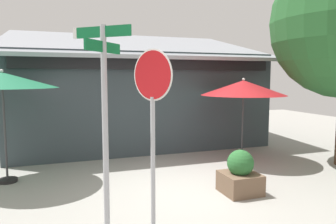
{
  "coord_description": "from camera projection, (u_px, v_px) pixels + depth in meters",
  "views": [
    {
      "loc": [
        -2.56,
        -6.4,
        2.47
      ],
      "look_at": [
        0.07,
        1.2,
        1.6
      ],
      "focal_mm": 34.01,
      "sensor_mm": 36.0,
      "label": 1
    }
  ],
  "objects": [
    {
      "name": "stop_sign",
      "position": [
        153.0,
        109.0,
        4.69
      ],
      "size": [
        0.4,
        0.66,
        2.89
      ],
      "color": "#A8AAB2",
      "rests_on": "ground"
    },
    {
      "name": "patio_umbrella_crimson_center",
      "position": [
        243.0,
        88.0,
        9.31
      ],
      "size": [
        2.49,
        2.49,
        2.46
      ],
      "color": "black",
      "rests_on": "ground"
    },
    {
      "name": "cafe_building",
      "position": [
        134.0,
        97.0,
        12.39
      ],
      "size": [
        9.22,
        5.8,
        4.44
      ],
      "color": "#333D42",
      "rests_on": "ground"
    },
    {
      "name": "patio_umbrella_forest_green_left",
      "position": [
        2.0,
        81.0,
        7.3
      ],
      "size": [
        2.49,
        2.49,
        2.66
      ],
      "color": "black",
      "rests_on": "ground"
    },
    {
      "name": "sidewalk_planter",
      "position": [
        240.0,
        175.0,
        6.79
      ],
      "size": [
        0.76,
        0.76,
        0.94
      ],
      "color": "brown",
      "rests_on": "ground"
    },
    {
      "name": "ground_plane",
      "position": [
        183.0,
        191.0,
        7.12
      ],
      "size": [
        28.0,
        28.0,
        0.1
      ],
      "primitive_type": "cube",
      "color": "#9E9B93"
    },
    {
      "name": "street_sign_post",
      "position": [
        105.0,
        110.0,
        4.79
      ],
      "size": [
        0.77,
        0.72,
        3.24
      ],
      "color": "#A8AAB2",
      "rests_on": "ground"
    }
  ]
}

